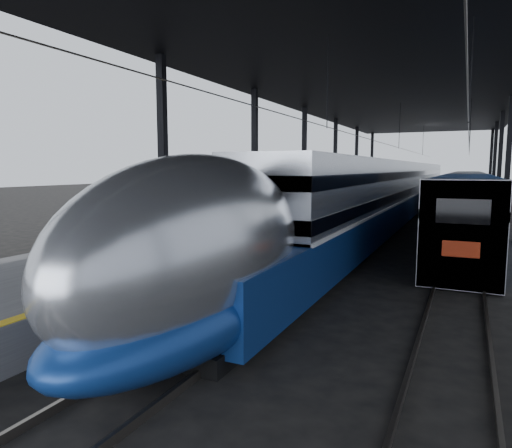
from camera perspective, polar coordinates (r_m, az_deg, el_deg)
The scene contains 8 objects.
ground at distance 14.93m, azimuth -4.51°, elevation -8.19°, with size 160.00×160.00×0.00m, color black.
platform at distance 34.39m, azimuth 6.86°, elevation 1.26°, with size 6.00×80.00×1.00m, color #4C4C4F.
yellow_strip at distance 33.58m, azimuth 11.42°, elevation 1.90°, with size 0.30×80.00×0.01m, color gold.
rails at distance 32.86m, azimuth 20.23°, elevation -0.12°, with size 6.52×80.00×0.16m.
canopy at distance 33.36m, azimuth 16.28°, elevation 15.71°, with size 18.00×75.00×9.47m.
tgv_train at distance 36.10m, azimuth 16.82°, elevation 3.73°, with size 3.04×65.20×4.35m.
second_train at distance 42.69m, azimuth 24.83°, elevation 3.52°, with size 2.58×56.05×3.56m.
child at distance 13.87m, azimuth -19.39°, elevation -3.42°, with size 0.36×0.24×0.98m, color #462817.
Camera 1 is at (7.12, -12.53, 3.90)m, focal length 32.00 mm.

